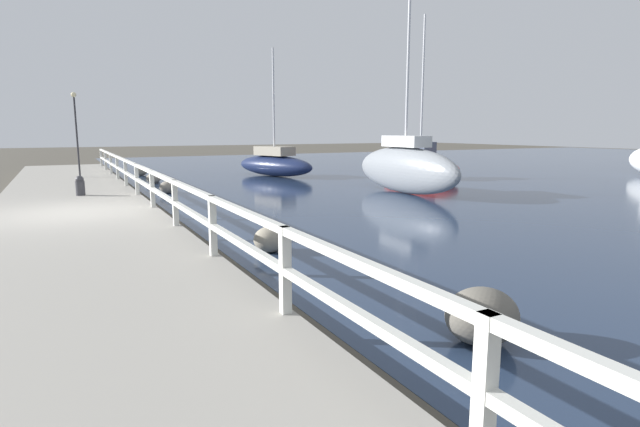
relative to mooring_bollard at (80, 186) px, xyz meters
name	(u,v)px	position (x,y,z in m)	size (l,w,h in m)	color
ground_plane	(75,225)	(-0.27, -3.30, -0.57)	(120.00, 120.00, 0.00)	#4C473D
dock_walkway	(75,219)	(-0.27, -3.30, -0.43)	(3.70, 36.00, 0.28)	#9E998E
railing	(152,182)	(1.49, -3.30, 0.33)	(0.10, 32.50, 0.91)	silver
boulder_water_edge	(155,178)	(3.13, 6.39, -0.43)	(0.37, 0.33, 0.28)	#666056
boulder_far_strip	(482,316)	(3.21, -12.41, -0.28)	(0.77, 0.69, 0.58)	#666056
boulder_upstream	(153,178)	(2.86, 5.20, -0.36)	(0.57, 0.51, 0.43)	gray
boulder_downstream	(168,187)	(2.78, 1.69, -0.36)	(0.57, 0.51, 0.43)	gray
boulder_near_dock	(271,239)	(2.76, -7.82, -0.34)	(0.62, 0.56, 0.47)	gray
boulder_mid_strip	(141,171)	(2.95, 9.27, -0.33)	(0.63, 0.57, 0.47)	gray
mooring_bollard	(80,186)	(0.00, 0.00, 0.00)	(0.25, 0.25, 0.57)	#333338
dock_lamp	(76,123)	(0.21, 6.39, 1.88)	(0.20, 0.20, 3.35)	#2D2D33
sailboat_red	(420,165)	(14.06, 2.13, 0.03)	(2.65, 4.15, 7.11)	red
sailboat_navy	(275,164)	(8.54, 6.06, 0.02)	(2.84, 5.09, 5.87)	#192347
sailboat_gray	(405,168)	(10.05, -2.05, 0.30)	(1.21, 5.59, 6.97)	gray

